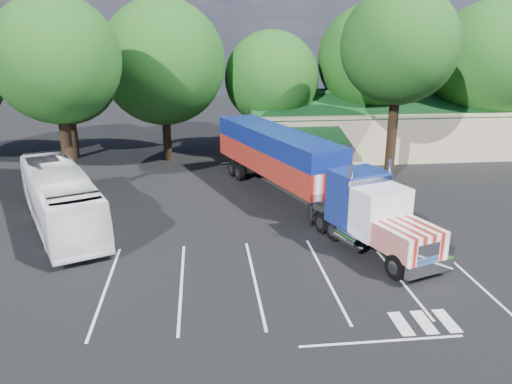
{
  "coord_description": "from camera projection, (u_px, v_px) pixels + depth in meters",
  "views": [
    {
      "loc": [
        -2.11,
        -25.57,
        10.49
      ],
      "look_at": [
        0.77,
        0.4,
        2.0
      ],
      "focal_mm": 35.0,
      "sensor_mm": 36.0,
      "label": 1
    }
  ],
  "objects": [
    {
      "name": "ground",
      "position": [
        243.0,
        229.0,
        27.63
      ],
      "size": [
        120.0,
        120.0,
        0.0
      ],
      "primitive_type": "plane",
      "color": "black",
      "rests_on": "ground"
    },
    {
      "name": "tour_bus",
      "position": [
        60.0,
        198.0,
        27.54
      ],
      "size": [
        7.29,
        12.12,
        3.34
      ],
      "primitive_type": "imported",
      "rotation": [
        0.0,
        0.0,
        0.4
      ],
      "color": "white",
      "rests_on": "ground"
    },
    {
      "name": "bicycle",
      "position": [
        324.0,
        196.0,
        31.73
      ],
      "size": [
        0.72,
        1.7,
        0.87
      ],
      "primitive_type": "imported",
      "rotation": [
        0.0,
        0.0,
        0.08
      ],
      "color": "black",
      "rests_on": "ground"
    },
    {
      "name": "tree_row_b",
      "position": [
        66.0,
        73.0,
        40.89
      ],
      "size": [
        8.4,
        8.4,
        11.35
      ],
      "color": "black",
      "rests_on": "ground"
    },
    {
      "name": "tree_row_f",
      "position": [
        488.0,
        63.0,
        43.51
      ],
      "size": [
        10.4,
        10.4,
        13.0
      ],
      "color": "black",
      "rests_on": "ground"
    },
    {
      "name": "semi_truck",
      "position": [
        297.0,
        165.0,
        30.9
      ],
      "size": [
        9.5,
        20.86,
        4.45
      ],
      "rotation": [
        0.0,
        0.0,
        0.34
      ],
      "color": "black",
      "rests_on": "ground"
    },
    {
      "name": "tree_row_d",
      "position": [
        272.0,
        78.0,
        42.56
      ],
      "size": [
        8.0,
        8.0,
        10.6
      ],
      "color": "black",
      "rests_on": "ground"
    },
    {
      "name": "silver_sedan",
      "position": [
        297.0,
        165.0,
        37.86
      ],
      "size": [
        4.46,
        1.81,
        1.44
      ],
      "primitive_type": "imported",
      "rotation": [
        0.0,
        0.0,
        1.64
      ],
      "color": "#ADAEB4",
      "rests_on": "ground"
    },
    {
      "name": "event_hall",
      "position": [
        377.0,
        126.0,
        45.22
      ],
      "size": [
        24.2,
        14.12,
        5.55
      ],
      "color": "tan",
      "rests_on": "ground"
    },
    {
      "name": "tree_row_e",
      "position": [
        373.0,
        59.0,
        43.51
      ],
      "size": [
        9.6,
        9.6,
        12.9
      ],
      "color": "black",
      "rests_on": "ground"
    },
    {
      "name": "woman",
      "position": [
        311.0,
        213.0,
        27.79
      ],
      "size": [
        0.38,
        0.56,
        1.52
      ],
      "primitive_type": "imported",
      "rotation": [
        0.0,
        0.0,
        1.59
      ],
      "color": "black",
      "rests_on": "ground"
    },
    {
      "name": "tree_near_left",
      "position": [
        57.0,
        60.0,
        29.48
      ],
      "size": [
        7.6,
        7.6,
        12.65
      ],
      "color": "black",
      "rests_on": "ground"
    },
    {
      "name": "tree_row_c",
      "position": [
        163.0,
        62.0,
        39.94
      ],
      "size": [
        10.0,
        10.0,
        13.05
      ],
      "color": "black",
      "rests_on": "ground"
    },
    {
      "name": "tree_near_right",
      "position": [
        399.0,
        46.0,
        33.94
      ],
      "size": [
        8.0,
        8.0,
        13.5
      ],
      "color": "black",
      "rests_on": "ground"
    }
  ]
}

